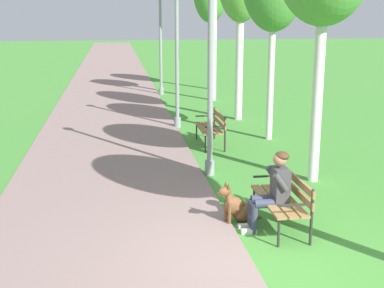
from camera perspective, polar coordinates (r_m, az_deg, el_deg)
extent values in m
plane|color=#478E38|center=(7.35, 8.00, -12.72)|extent=(120.00, 120.00, 0.00)
cube|color=gray|center=(30.47, -8.66, 7.63)|extent=(3.89, 60.00, 0.04)
cube|color=olive|center=(8.33, 8.10, -6.08)|extent=(0.14, 1.50, 0.04)
cube|color=olive|center=(8.38, 9.25, -6.00)|extent=(0.14, 1.50, 0.04)
cube|color=olive|center=(8.43, 10.39, -5.92)|extent=(0.14, 1.50, 0.04)
cube|color=olive|center=(8.42, 11.12, -4.98)|extent=(0.04, 1.50, 0.11)
cube|color=olive|center=(8.37, 11.17, -3.81)|extent=(0.04, 1.50, 0.11)
cylinder|color=#2D2B28|center=(9.03, 6.67, -5.96)|extent=(0.04, 0.04, 0.45)
cylinder|color=#2D2B28|center=(9.09, 9.64, -4.58)|extent=(0.04, 0.04, 0.85)
cube|color=#2D2B28|center=(8.95, 7.99, -3.44)|extent=(0.45, 0.04, 0.03)
cylinder|color=#2D2B28|center=(7.80, 9.29, -9.35)|extent=(0.04, 0.04, 0.45)
cylinder|color=#2D2B28|center=(7.87, 12.71, -7.71)|extent=(0.04, 0.04, 0.85)
cube|color=#2D2B28|center=(7.71, 10.84, -6.45)|extent=(0.45, 0.04, 0.03)
cube|color=olive|center=(13.37, 1.05, 1.70)|extent=(0.14, 1.50, 0.04)
cube|color=olive|center=(13.40, 1.79, 1.72)|extent=(0.14, 1.50, 0.04)
cube|color=olive|center=(13.43, 2.53, 1.74)|extent=(0.14, 1.50, 0.04)
cube|color=olive|center=(13.42, 2.97, 2.34)|extent=(0.04, 1.50, 0.11)
cube|color=olive|center=(13.38, 2.98, 3.10)|extent=(0.04, 1.50, 0.11)
cylinder|color=#2D2B28|center=(14.08, 0.50, 1.39)|extent=(0.04, 0.04, 0.45)
cylinder|color=#2D2B28|center=(14.11, 2.42, 2.24)|extent=(0.04, 0.04, 0.85)
cube|color=#2D2B28|center=(14.03, 1.31, 3.03)|extent=(0.45, 0.04, 0.03)
cylinder|color=#2D2B28|center=(12.75, 1.44, 0.06)|extent=(0.04, 0.04, 0.45)
cylinder|color=#2D2B28|center=(12.79, 3.56, 1.00)|extent=(0.04, 0.04, 0.85)
cube|color=#2D2B28|center=(12.69, 2.34, 1.86)|extent=(0.45, 0.04, 0.03)
cylinder|color=#33384C|center=(8.35, 7.79, -5.87)|extent=(0.42, 0.14, 0.14)
cylinder|color=#33384C|center=(8.38, 6.35, -7.47)|extent=(0.11, 0.11, 0.47)
cube|color=silver|center=(8.44, 5.78, -8.77)|extent=(0.24, 0.09, 0.07)
cylinder|color=#33384C|center=(8.17, 8.18, -6.34)|extent=(0.42, 0.14, 0.14)
cylinder|color=#33384C|center=(8.20, 6.70, -7.97)|extent=(0.11, 0.11, 0.47)
cube|color=silver|center=(8.26, 6.11, -9.29)|extent=(0.24, 0.09, 0.07)
cube|color=#3F3F42|center=(8.24, 9.45, -4.31)|extent=(0.22, 0.36, 0.52)
cylinder|color=#3F3F42|center=(8.37, 8.67, -3.26)|extent=(0.25, 0.09, 0.30)
cylinder|color=#3F3F42|center=(8.01, 9.50, -4.09)|extent=(0.25, 0.09, 0.30)
sphere|color=#A37556|center=(8.12, 9.43, -1.63)|extent=(0.21, 0.21, 0.21)
ellipsoid|color=#472D19|center=(8.11, 9.64, -1.28)|extent=(0.22, 0.23, 0.14)
ellipsoid|color=brown|center=(8.65, 5.50, -7.30)|extent=(0.42, 0.37, 0.32)
ellipsoid|color=brown|center=(8.53, 4.64, -6.68)|extent=(0.54, 0.35, 0.48)
ellipsoid|color=#4C2D19|center=(8.54, 4.94, -6.39)|extent=(0.39, 0.28, 0.27)
cylinder|color=brown|center=(8.56, 3.66, -7.28)|extent=(0.06, 0.06, 0.38)
cylinder|color=brown|center=(8.46, 4.04, -7.54)|extent=(0.06, 0.06, 0.38)
cylinder|color=brown|center=(8.43, 4.00, -5.87)|extent=(0.15, 0.19, 0.19)
ellipsoid|color=brown|center=(8.35, 3.53, -5.11)|extent=(0.25, 0.19, 0.16)
cone|color=#4C2D19|center=(8.31, 2.91, -5.27)|extent=(0.12, 0.11, 0.09)
cone|color=#4C2D19|center=(8.38, 3.64, -4.33)|extent=(0.06, 0.06, 0.09)
cone|color=#4C2D19|center=(8.30, 3.92, -4.51)|extent=(0.06, 0.06, 0.09)
cylinder|color=brown|center=(8.79, 6.63, -7.91)|extent=(0.28, 0.12, 0.04)
cylinder|color=gray|center=(11.05, 1.91, -2.54)|extent=(0.20, 0.20, 0.30)
cylinder|color=gray|center=(10.65, 2.00, 8.23)|extent=(0.11, 0.11, 4.45)
cylinder|color=gray|center=(15.57, -1.57, 2.33)|extent=(0.20, 0.20, 0.30)
cylinder|color=gray|center=(15.33, -1.62, 8.45)|extent=(0.11, 0.11, 3.64)
cylinder|color=gray|center=(21.93, -3.32, 5.70)|extent=(0.20, 0.20, 0.30)
cylinder|color=gray|center=(21.75, -3.39, 10.59)|extent=(0.11, 0.11, 4.05)
cylinder|color=silver|center=(10.58, 13.33, 5.24)|extent=(0.20, 0.20, 3.50)
cylinder|color=silver|center=(14.03, 8.45, 7.24)|extent=(0.17, 0.17, 3.37)
cylinder|color=silver|center=(16.60, 5.10, 8.77)|extent=(0.23, 0.23, 3.61)
cylinder|color=silver|center=(20.30, 2.37, 11.12)|extent=(0.20, 0.20, 4.58)
cylinder|color=silver|center=(23.42, 1.93, 10.10)|extent=(0.21, 0.21, 3.44)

